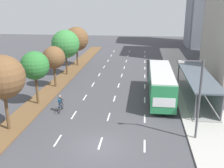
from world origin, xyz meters
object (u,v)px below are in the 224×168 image
at_px(bus_shelter, 199,83).
at_px(median_tree_third, 54,58).
at_px(median_tree_fourth, 65,44).
at_px(median_tree_fifth, 76,39).
at_px(cyclist, 60,104).
at_px(median_tree_second, 35,66).
at_px(median_tree_nearest, 3,77).
at_px(bus, 161,81).
at_px(streetlight, 197,94).

distance_m(bus_shelter, median_tree_third, 17.96).
distance_m(median_tree_fourth, median_tree_fifth, 6.10).
relative_size(median_tree_fourth, median_tree_fifth, 1.01).
distance_m(cyclist, median_tree_third, 8.86).
bearing_deg(median_tree_second, median_tree_fourth, 91.26).
height_order(median_tree_nearest, median_tree_second, median_tree_nearest).
distance_m(cyclist, median_tree_fifth, 20.52).
bearing_deg(median_tree_nearest, median_tree_second, 88.19).
distance_m(median_tree_second, median_tree_third, 6.12).
bearing_deg(median_tree_third, median_tree_second, -89.56).
height_order(cyclist, median_tree_nearest, median_tree_nearest).
bearing_deg(median_tree_nearest, median_tree_fifth, 89.89).
distance_m(median_tree_third, median_tree_fourth, 6.16).
height_order(bus_shelter, median_tree_fourth, median_tree_fourth).
bearing_deg(median_tree_third, bus, -10.98).
bearing_deg(cyclist, median_tree_nearest, -125.49).
xyz_separation_m(bus_shelter, cyclist, (-14.61, -5.42, -1.07)).
bearing_deg(bus, median_tree_fourth, 147.44).
height_order(bus_shelter, cyclist, bus_shelter).
bearing_deg(median_tree_second, median_tree_nearest, -91.81).
bearing_deg(median_tree_fifth, median_tree_third, -89.53).
relative_size(cyclist, median_tree_fourth, 0.27).
bearing_deg(median_tree_second, median_tree_fifth, 90.46).
bearing_deg(bus_shelter, median_tree_second, -167.74).
xyz_separation_m(median_tree_fourth, streetlight, (15.80, -18.06, -0.86)).
relative_size(bus, median_tree_fourth, 1.68).
height_order(median_tree_second, median_tree_fifth, median_tree_fifth).
xyz_separation_m(bus_shelter, median_tree_third, (-17.69, 2.27, 2.09)).
bearing_deg(median_tree_fifth, median_tree_nearest, -90.11).
bearing_deg(median_tree_second, bus_shelter, 12.26).
distance_m(bus, cyclist, 11.59).
xyz_separation_m(bus_shelter, median_tree_fifth, (-17.79, 14.47, 2.82)).
relative_size(median_tree_fifth, streetlight, 1.02).
distance_m(bus, median_tree_third, 13.79).
xyz_separation_m(median_tree_nearest, median_tree_second, (0.19, 6.10, -0.46)).
xyz_separation_m(bus_shelter, median_tree_second, (-17.64, -3.83, 2.48)).
height_order(bus_shelter, median_tree_nearest, median_tree_nearest).
bearing_deg(streetlight, median_tree_fifth, 122.98).
bearing_deg(median_tree_second, streetlight, -20.65).
bearing_deg(cyclist, median_tree_third, 111.82).
relative_size(cyclist, median_tree_fifth, 0.27).
distance_m(median_tree_fifth, streetlight, 28.81).
xyz_separation_m(bus_shelter, streetlight, (-2.11, -9.69, 2.02)).
height_order(cyclist, median_tree_second, median_tree_second).
distance_m(bus_shelter, median_tree_fifth, 23.11).
xyz_separation_m(median_tree_fifth, streetlight, (15.68, -24.16, -0.80)).
bearing_deg(median_tree_nearest, bus_shelter, 29.12).
bearing_deg(bus, median_tree_second, -165.32).
relative_size(bus_shelter, median_tree_third, 2.58).
xyz_separation_m(cyclist, median_tree_fifth, (-3.18, 19.89, 3.90)).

